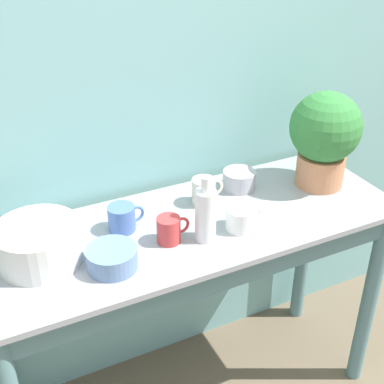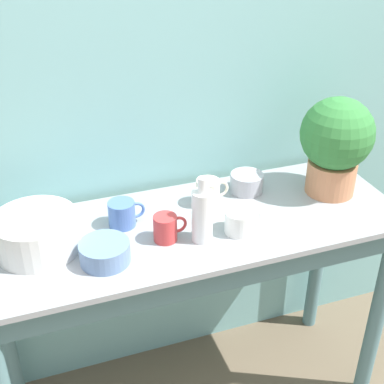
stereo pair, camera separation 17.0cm
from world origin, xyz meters
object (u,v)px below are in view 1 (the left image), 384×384
at_px(potted_plant, 325,135).
at_px(bowl_wash_large, 39,244).
at_px(mug_cream, 204,191).
at_px(bowl_small_steel, 239,180).
at_px(mug_blue, 122,218).
at_px(mug_white, 241,218).
at_px(bowl_small_blue, 112,258).
at_px(mug_red, 169,229).
at_px(bottle_tall, 206,214).

relative_size(potted_plant, bowl_wash_large, 1.40).
xyz_separation_m(mug_cream, bowl_small_steel, (0.16, 0.04, -0.01)).
bearing_deg(mug_blue, mug_cream, 5.80).
xyz_separation_m(bowl_wash_large, mug_cream, (0.59, 0.08, -0.01)).
distance_m(mug_white, bowl_small_blue, 0.44).
relative_size(mug_blue, bowl_small_blue, 0.81).
distance_m(potted_plant, bowl_small_steel, 0.34).
bearing_deg(bowl_small_blue, bowl_wash_large, 145.06).
height_order(bowl_wash_large, mug_red, bowl_wash_large).
relative_size(mug_blue, bowl_small_steel, 1.02).
relative_size(bowl_wash_large, bowl_small_blue, 1.69).
height_order(mug_red, mug_blue, same).
distance_m(mug_blue, bowl_small_steel, 0.48).
bearing_deg(mug_white, potted_plant, 17.24).
bearing_deg(mug_red, potted_plant, 8.04).
xyz_separation_m(potted_plant, mug_red, (-0.65, -0.09, -0.15)).
height_order(bowl_wash_large, mug_white, bowl_wash_large).
distance_m(mug_cream, bowl_small_blue, 0.45).
xyz_separation_m(mug_blue, bowl_small_blue, (-0.09, -0.17, -0.01)).
height_order(potted_plant, bowl_wash_large, potted_plant).
height_order(mug_white, mug_blue, mug_blue).
distance_m(mug_red, bowl_small_steel, 0.41).
xyz_separation_m(potted_plant, mug_cream, (-0.44, 0.07, -0.15)).
bearing_deg(bowl_wash_large, mug_cream, 7.45).
bearing_deg(mug_cream, bowl_wash_large, -172.55).
height_order(potted_plant, bottle_tall, potted_plant).
distance_m(potted_plant, bottle_tall, 0.56).
height_order(mug_red, bowl_small_blue, mug_red).
bearing_deg(bowl_small_blue, mug_white, 1.30).
height_order(mug_white, bowl_small_steel, mug_white).
bearing_deg(bowl_small_blue, mug_red, 12.75).
bearing_deg(mug_blue, mug_red, -48.77).
xyz_separation_m(bottle_tall, mug_red, (-0.11, 0.04, -0.05)).
bearing_deg(potted_plant, bottle_tall, -166.64).
bearing_deg(bottle_tall, mug_cream, 63.95).
height_order(bottle_tall, bowl_small_blue, bottle_tall).
bearing_deg(mug_cream, bowl_small_blue, -153.40).
relative_size(mug_white, mug_cream, 1.08).
distance_m(mug_red, mug_cream, 0.26).
bearing_deg(bowl_small_steel, mug_white, -119.09).
relative_size(bottle_tall, bowl_small_blue, 1.47).
bearing_deg(mug_blue, bowl_wash_large, -170.70).
bearing_deg(mug_white, bowl_small_blue, -178.70).
bearing_deg(bottle_tall, mug_red, 161.01).
distance_m(bottle_tall, mug_white, 0.14).
height_order(mug_red, mug_cream, mug_cream).
relative_size(mug_red, mug_blue, 0.89).
bearing_deg(bowl_small_steel, mug_blue, -171.80).
height_order(bowl_wash_large, mug_blue, bowl_wash_large).
relative_size(potted_plant, bowl_small_steel, 2.99).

